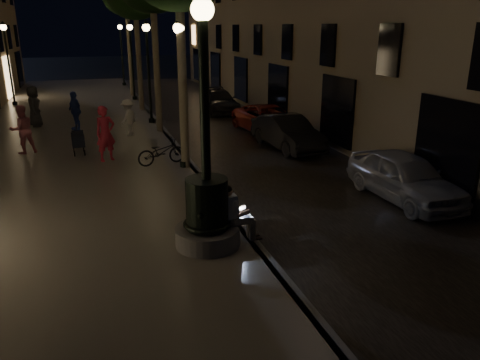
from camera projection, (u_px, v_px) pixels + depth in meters
name	position (u px, v px, depth m)	size (l,w,h in m)	color
ground	(161.00, 130.00, 22.25)	(120.00, 120.00, 0.00)	black
cobble_lane	(222.00, 126.00, 23.13)	(6.00, 45.00, 0.02)	black
promenade	(72.00, 134.00, 21.05)	(8.00, 45.00, 0.20)	slate
curb_strip	(161.00, 128.00, 22.22)	(0.25, 45.00, 0.20)	#59595B
fountain_lamppost	(207.00, 201.00, 9.83)	(1.40, 1.40, 5.21)	#59595B
seated_man_laptop	(235.00, 211.00, 10.11)	(0.94, 0.32, 1.31)	tan
lamp_curb_a	(181.00, 75.00, 14.83)	(0.36, 0.36, 4.81)	black
lamp_curb_b	(148.00, 59.00, 22.05)	(0.36, 0.36, 4.81)	black
lamp_curb_c	(131.00, 51.00, 29.28)	(0.36, 0.36, 4.81)	black
lamp_curb_d	(121.00, 46.00, 36.51)	(0.36, 0.36, 4.81)	black
lamp_left_c	(7.00, 53.00, 27.20)	(0.36, 0.36, 4.81)	black
stroller	(78.00, 140.00, 17.14)	(0.48, 1.05, 1.07)	black
car_front	(405.00, 177.00, 13.15)	(1.61, 4.00, 1.36)	#A9ABB1
car_second	(287.00, 132.00, 18.68)	(1.41, 4.04, 1.33)	black
car_third	(268.00, 119.00, 21.62)	(2.05, 4.45, 1.24)	maroon
car_rear	(219.00, 101.00, 26.94)	(1.70, 4.19, 1.22)	#2B2B2F
pedestrian_red	(106.00, 134.00, 16.20)	(0.70, 0.46, 1.93)	#B02339
pedestrian_pink	(22.00, 130.00, 17.15)	(0.87, 0.68, 1.80)	#CF6D80
pedestrian_white	(128.00, 118.00, 20.00)	(1.02, 0.58, 1.57)	silver
pedestrian_blue	(75.00, 111.00, 21.12)	(1.02, 0.43, 1.75)	navy
pedestrian_dark	(34.00, 106.00, 21.88)	(0.92, 0.60, 1.88)	#35353A
bicycle	(161.00, 152.00, 15.90)	(0.59, 1.68, 0.88)	black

